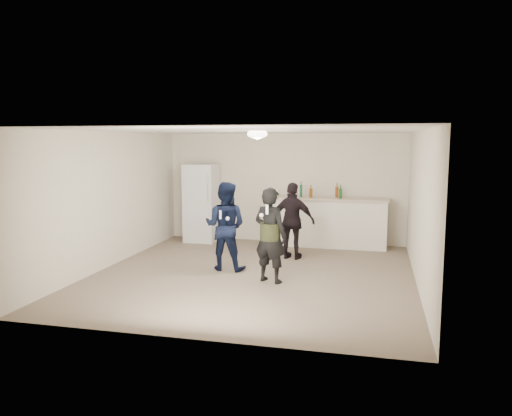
% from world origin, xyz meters
% --- Properties ---
extents(floor, '(6.00, 6.00, 0.00)m').
position_xyz_m(floor, '(0.00, 0.00, 0.00)').
color(floor, '#6B5B4C').
rests_on(floor, ground).
extents(ceiling, '(6.00, 6.00, 0.00)m').
position_xyz_m(ceiling, '(0.00, 0.00, 2.50)').
color(ceiling, silver).
rests_on(ceiling, wall_back).
extents(wall_back, '(6.00, 0.00, 6.00)m').
position_xyz_m(wall_back, '(0.00, 3.00, 1.25)').
color(wall_back, beige).
rests_on(wall_back, floor).
extents(wall_front, '(6.00, 0.00, 6.00)m').
position_xyz_m(wall_front, '(0.00, -3.00, 1.25)').
color(wall_front, beige).
rests_on(wall_front, floor).
extents(wall_left, '(0.00, 6.00, 6.00)m').
position_xyz_m(wall_left, '(-2.75, 0.00, 1.25)').
color(wall_left, beige).
rests_on(wall_left, floor).
extents(wall_right, '(0.00, 6.00, 6.00)m').
position_xyz_m(wall_right, '(2.75, 0.00, 1.25)').
color(wall_right, beige).
rests_on(wall_right, floor).
extents(counter, '(2.60, 0.56, 1.05)m').
position_xyz_m(counter, '(1.01, 2.67, 0.53)').
color(counter, silver).
rests_on(counter, floor).
extents(counter_top, '(2.68, 0.64, 0.04)m').
position_xyz_m(counter_top, '(1.01, 2.67, 1.07)').
color(counter_top, beige).
rests_on(counter_top, counter).
extents(fridge, '(0.70, 0.70, 1.80)m').
position_xyz_m(fridge, '(-1.88, 2.60, 0.90)').
color(fridge, silver).
rests_on(fridge, floor).
extents(fridge_handle, '(0.02, 0.02, 0.60)m').
position_xyz_m(fridge_handle, '(-1.60, 2.23, 1.30)').
color(fridge_handle, silver).
rests_on(fridge_handle, fridge).
extents(ceiling_dome, '(0.36, 0.36, 0.16)m').
position_xyz_m(ceiling_dome, '(0.00, 0.30, 2.45)').
color(ceiling_dome, white).
rests_on(ceiling_dome, ceiling).
extents(shaker, '(0.08, 0.08, 0.17)m').
position_xyz_m(shaker, '(-0.08, 2.53, 1.18)').
color(shaker, silver).
rests_on(shaker, counter_top).
extents(man, '(0.80, 0.64, 1.60)m').
position_xyz_m(man, '(-0.57, 0.21, 0.80)').
color(man, '#0E193C').
rests_on(man, floor).
extents(woman, '(0.67, 0.55, 1.58)m').
position_xyz_m(woman, '(0.39, -0.40, 0.79)').
color(woman, black).
rests_on(woman, floor).
extents(camo_shorts, '(0.34, 0.34, 0.28)m').
position_xyz_m(camo_shorts, '(0.39, -0.40, 0.85)').
color(camo_shorts, '#303919').
rests_on(camo_shorts, woman).
extents(spectator, '(0.94, 0.52, 1.52)m').
position_xyz_m(spectator, '(0.48, 1.32, 0.76)').
color(spectator, black).
rests_on(spectator, floor).
extents(remote_man, '(0.04, 0.04, 0.15)m').
position_xyz_m(remote_man, '(-0.57, -0.07, 1.05)').
color(remote_man, silver).
rests_on(remote_man, man).
extents(nunchuk_man, '(0.07, 0.07, 0.07)m').
position_xyz_m(nunchuk_man, '(-0.45, -0.04, 0.98)').
color(nunchuk_man, white).
rests_on(nunchuk_man, man).
extents(remote_woman, '(0.04, 0.04, 0.15)m').
position_xyz_m(remote_woman, '(0.39, -0.65, 1.25)').
color(remote_woman, white).
rests_on(remote_woman, woman).
extents(nunchuk_woman, '(0.07, 0.07, 0.07)m').
position_xyz_m(nunchuk_woman, '(0.29, -0.62, 1.15)').
color(nunchuk_woman, white).
rests_on(nunchuk_woman, woman).
extents(bottle_cluster, '(0.93, 0.28, 0.28)m').
position_xyz_m(bottle_cluster, '(0.92, 2.66, 1.20)').
color(bottle_cluster, '#154C2B').
rests_on(bottle_cluster, counter_top).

